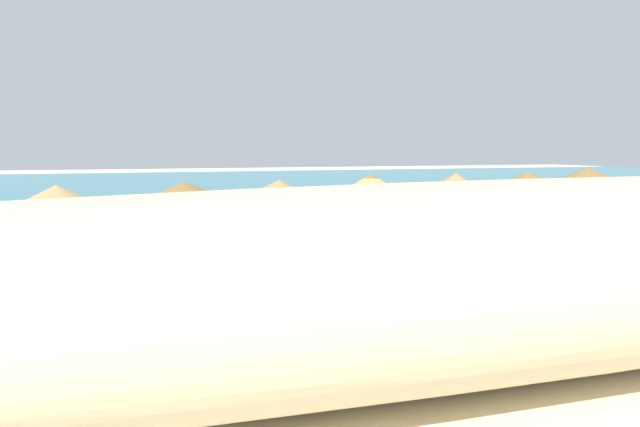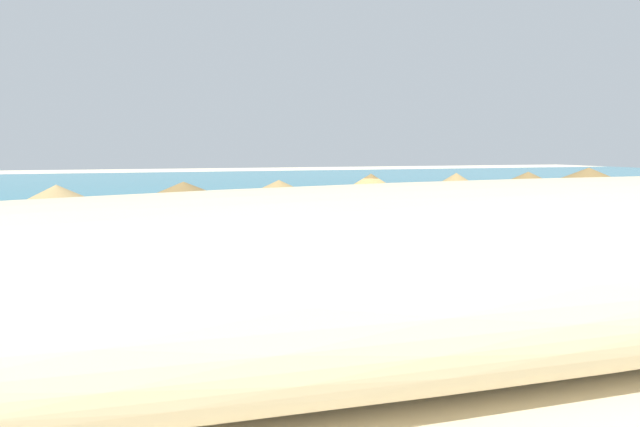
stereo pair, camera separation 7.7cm
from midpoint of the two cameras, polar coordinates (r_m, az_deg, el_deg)
ground_plane at (r=16.33m, az=5.96°, el=-4.98°), size 160.00×160.00×0.00m
sea_water at (r=50.81m, az=-10.09°, el=3.27°), size 160.00×60.32×0.01m
dune_ridge at (r=10.50m, az=31.95°, el=-4.61°), size 44.07×5.78×2.99m
beach_umbrella_0 at (r=15.66m, az=-27.54°, el=1.98°), size 1.93×1.93×2.49m
beach_umbrella_1 at (r=15.35m, az=-15.04°, el=2.45°), size 2.66×2.66×2.51m
beach_umbrella_2 at (r=16.15m, az=-4.54°, el=2.75°), size 2.52×2.52×2.49m
beach_umbrella_3 at (r=16.91m, az=5.92°, el=3.35°), size 2.19×2.19×2.65m
beach_umbrella_4 at (r=18.23m, az=15.27°, el=3.38°), size 2.15×2.15×2.64m
beach_umbrella_5 at (r=20.51m, az=22.60°, el=3.51°), size 2.58×2.58×2.63m
beach_umbrella_6 at (r=22.41m, az=28.22°, el=3.97°), size 2.14×2.14×2.75m
lounge_chair_0 at (r=16.47m, az=6.41°, el=-3.42°), size 1.79×1.34×1.10m
lounge_chair_1 at (r=15.67m, az=-2.18°, el=-3.85°), size 1.84×1.24×1.11m
beach_ball at (r=16.70m, az=-9.49°, el=-4.28°), size 0.28×0.28×0.28m
cooler_box at (r=19.28m, az=27.89°, el=-3.26°), size 0.56×0.56×0.42m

